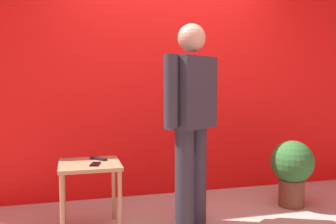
{
  "coord_description": "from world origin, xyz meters",
  "views": [
    {
      "loc": [
        -1.08,
        -2.69,
        1.28
      ],
      "look_at": [
        -0.21,
        0.55,
        1.01
      ],
      "focal_mm": 39.17,
      "sensor_mm": 36.0,
      "label": 1
    }
  ],
  "objects_px": {
    "side_table": "(90,174)",
    "potted_plant": "(292,167)",
    "tv_remote": "(99,159)",
    "standing_person": "(191,115)",
    "cell_phone": "(95,164)"
  },
  "relations": [
    {
      "from": "side_table",
      "to": "potted_plant",
      "type": "height_order",
      "value": "potted_plant"
    },
    {
      "from": "side_table",
      "to": "tv_remote",
      "type": "bearing_deg",
      "value": 51.65
    },
    {
      "from": "standing_person",
      "to": "tv_remote",
      "type": "xyz_separation_m",
      "value": [
        -0.79,
        0.22,
        -0.39
      ]
    },
    {
      "from": "cell_phone",
      "to": "standing_person",
      "type": "bearing_deg",
      "value": 12.95
    },
    {
      "from": "tv_remote",
      "to": "potted_plant",
      "type": "relative_size",
      "value": 0.25
    },
    {
      "from": "standing_person",
      "to": "potted_plant",
      "type": "distance_m",
      "value": 1.34
    },
    {
      "from": "tv_remote",
      "to": "potted_plant",
      "type": "xyz_separation_m",
      "value": [
        1.97,
        0.0,
        -0.2
      ]
    },
    {
      "from": "cell_phone",
      "to": "potted_plant",
      "type": "distance_m",
      "value": 2.03
    },
    {
      "from": "tv_remote",
      "to": "potted_plant",
      "type": "bearing_deg",
      "value": -41.42
    },
    {
      "from": "cell_phone",
      "to": "tv_remote",
      "type": "relative_size",
      "value": 0.85
    },
    {
      "from": "cell_phone",
      "to": "tv_remote",
      "type": "xyz_separation_m",
      "value": [
        0.04,
        0.19,
        0.01
      ]
    },
    {
      "from": "potted_plant",
      "to": "tv_remote",
      "type": "bearing_deg",
      "value": -179.85
    },
    {
      "from": "side_table",
      "to": "potted_plant",
      "type": "xyz_separation_m",
      "value": [
        2.05,
        0.11,
        -0.09
      ]
    },
    {
      "from": "side_table",
      "to": "potted_plant",
      "type": "distance_m",
      "value": 2.06
    },
    {
      "from": "side_table",
      "to": "cell_phone",
      "type": "relative_size",
      "value": 4.15
    }
  ]
}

